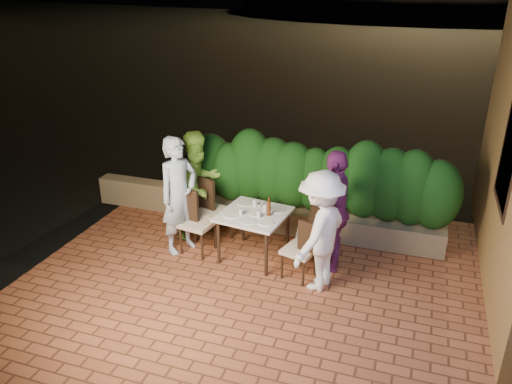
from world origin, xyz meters
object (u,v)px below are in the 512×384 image
at_px(chair_left_front, 197,222).
at_px(chair_right_front, 299,249).
at_px(dining_table, 254,235).
at_px(bowl, 258,204).
at_px(parapet_lamp, 178,183).
at_px(diner_green, 199,184).
at_px(chair_left_back, 213,211).
at_px(diner_blue, 179,195).
at_px(diner_white, 320,231).
at_px(chair_right_back, 311,234).
at_px(beer_bottle, 269,206).
at_px(diner_purple, 334,211).

height_order(chair_left_front, chair_right_front, chair_left_front).
xyz_separation_m(dining_table, bowl, (-0.03, 0.30, 0.39)).
xyz_separation_m(chair_left_front, parapet_lamp, (-0.94, 1.21, 0.06)).
relative_size(diner_green, parapet_lamp, 12.66).
relative_size(chair_left_front, chair_right_front, 1.12).
relative_size(chair_left_front, chair_left_back, 0.98).
height_order(diner_blue, parapet_lamp, diner_blue).
bearing_deg(chair_left_front, diner_white, -1.21).
distance_m(chair_right_back, diner_blue, 2.07).
relative_size(beer_bottle, diner_green, 0.17).
bearing_deg(diner_green, chair_left_back, -87.76).
bearing_deg(diner_blue, parapet_lamp, 52.76).
bearing_deg(diner_purple, chair_right_front, -49.42).
bearing_deg(diner_blue, diner_green, 19.79).
distance_m(dining_table, chair_right_back, 0.86).
xyz_separation_m(dining_table, chair_right_back, (0.84, 0.15, 0.09)).
distance_m(beer_bottle, diner_purple, 0.95).
distance_m(beer_bottle, bowl, 0.42).
distance_m(dining_table, parapet_lamp, 2.14).
height_order(beer_bottle, diner_blue, diner_blue).
distance_m(beer_bottle, chair_left_back, 1.15).
distance_m(chair_right_front, diner_purple, 0.74).
bearing_deg(chair_right_back, diner_purple, 165.83).
xyz_separation_m(chair_right_back, diner_blue, (-2.00, -0.29, 0.46)).
height_order(dining_table, chair_left_back, chair_left_back).
relative_size(dining_table, chair_right_front, 1.04).
xyz_separation_m(chair_left_front, diner_green, (-0.23, 0.58, 0.37)).
bearing_deg(bowl, chair_right_back, -9.17).
distance_m(bowl, diner_white, 1.35).
bearing_deg(dining_table, chair_right_back, 10.41).
xyz_separation_m(chair_left_back, chair_right_front, (1.58, -0.64, -0.06)).
height_order(diner_blue, diner_green, diner_blue).
xyz_separation_m(diner_green, parapet_lamp, (-0.71, 0.64, -0.32)).
height_order(chair_right_front, diner_green, diner_green).
distance_m(chair_right_front, chair_right_back, 0.48).
bearing_deg(diner_white, diner_blue, -80.96).
relative_size(bowl, parapet_lamp, 1.11).
xyz_separation_m(dining_table, beer_bottle, (0.24, -0.01, 0.52)).
bearing_deg(diner_white, chair_right_back, -140.29).
xyz_separation_m(diner_blue, diner_purple, (2.33, 0.26, -0.01)).
relative_size(diner_white, parapet_lamp, 12.19).
bearing_deg(chair_left_back, chair_left_front, -81.79).
distance_m(diner_white, parapet_lamp, 3.31).
height_order(chair_left_back, diner_white, diner_white).
bearing_deg(chair_right_back, bowl, -18.82).
relative_size(dining_table, parapet_lamp, 6.77).
height_order(chair_right_front, chair_right_back, chair_right_back).
bearing_deg(chair_right_front, chair_left_front, 8.20).
height_order(chair_left_front, diner_green, diner_green).
xyz_separation_m(dining_table, diner_blue, (-1.16, -0.13, 0.55)).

